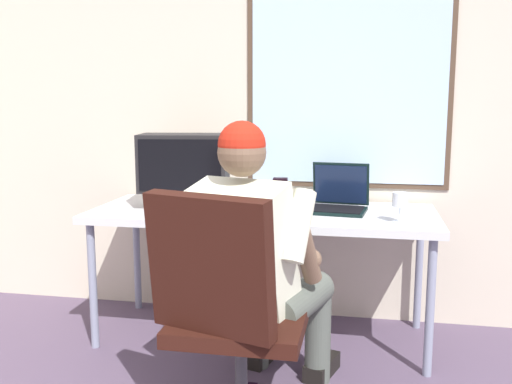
{
  "coord_description": "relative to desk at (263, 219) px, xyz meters",
  "views": [
    {
      "loc": [
        0.42,
        -0.66,
        1.3
      ],
      "look_at": [
        -0.07,
        1.88,
        0.88
      ],
      "focal_mm": 40.27,
      "sensor_mm": 36.0,
      "label": 1
    }
  ],
  "objects": [
    {
      "name": "wall_rear",
      "position": [
        0.12,
        0.42,
        0.76
      ],
      "size": [
        5.52,
        0.08,
        2.85
      ],
      "color": "beige",
      "rests_on": "ground"
    },
    {
      "name": "desk",
      "position": [
        0.0,
        0.0,
        0.0
      ],
      "size": [
        1.82,
        0.71,
        0.71
      ],
      "color": "gray",
      "rests_on": "ground"
    },
    {
      "name": "office_chair",
      "position": [
        0.03,
        -0.94,
        -0.12
      ],
      "size": [
        0.59,
        0.62,
        0.97
      ],
      "color": "black",
      "rests_on": "ground"
    },
    {
      "name": "person_seated",
      "position": [
        0.1,
        -0.68,
        -0.03
      ],
      "size": [
        0.65,
        0.86,
        1.22
      ],
      "color": "#4E554D",
      "rests_on": "ground"
    },
    {
      "name": "crt_monitor",
      "position": [
        -0.43,
        -0.0,
        0.29
      ],
      "size": [
        0.5,
        0.31,
        0.4
      ],
      "color": "beige",
      "rests_on": "desk"
    },
    {
      "name": "laptop",
      "position": [
        0.39,
        0.08,
        0.11
      ],
      "size": [
        0.34,
        0.32,
        0.25
      ],
      "color": "black",
      "rests_on": "desk"
    },
    {
      "name": "wine_glass",
      "position": [
        0.7,
        -0.19,
        0.15
      ],
      "size": [
        0.07,
        0.07,
        0.15
      ],
      "color": "silver",
      "rests_on": "desk"
    },
    {
      "name": "desk_speaker",
      "position": [
        0.07,
        0.15,
        0.13
      ],
      "size": [
        0.09,
        0.08,
        0.15
      ],
      "color": "black",
      "rests_on": "desk"
    },
    {
      "name": "cd_case",
      "position": [
        0.03,
        -0.14,
        0.05
      ],
      "size": [
        0.17,
        0.15,
        0.01
      ],
      "color": "blue",
      "rests_on": "desk"
    }
  ]
}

